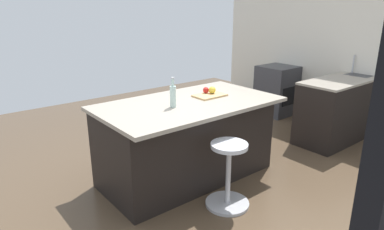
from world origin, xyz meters
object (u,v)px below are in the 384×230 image
Objects in this scene: stool_by_window at (228,177)px; apple_red at (206,90)px; apple_yellow at (212,90)px; oven_range at (277,90)px; water_bottle at (173,96)px; cutting_board at (210,95)px; kitchen_island at (187,139)px.

apple_red reaches higher than stool_by_window.
oven_range is at bearing -159.80° from apple_yellow.
water_bottle is (0.60, 0.17, 0.07)m from apple_red.
cutting_board is at bearing 80.82° from apple_red.
cutting_board is at bearing 178.27° from kitchen_island.
stool_by_window is 0.98m from water_bottle.
oven_range is 2.64m from cutting_board.
cutting_board is at bearing 20.20° from oven_range.
kitchen_island is 2.97× the size of stool_by_window.
oven_range is at bearing -161.43° from apple_red.
cutting_board is at bearing -118.19° from stool_by_window.
oven_range is 3.23m from water_bottle.
kitchen_island is 0.64m from apple_yellow.
stool_by_window is at bearing 85.68° from kitchen_island.
oven_range is at bearing -159.80° from cutting_board.
oven_range is 2.59m from apple_yellow.
cutting_board reaches higher than kitchen_island.
stool_by_window is 9.41× the size of apple_red.
water_bottle is at bearing 18.08° from oven_range.
apple_red is (-0.34, -0.07, 0.51)m from kitchen_island.
cutting_board is 0.60m from water_bottle.
water_bottle reaches higher than stool_by_window.
kitchen_island is 27.96× the size of apple_red.
cutting_board is 1.15× the size of water_bottle.
cutting_board is (-0.39, -0.72, 0.61)m from stool_by_window.
apple_yellow is at bearing -120.80° from stool_by_window.
apple_yellow is at bearing 20.20° from oven_range.
apple_yellow is 0.65m from water_bottle.
stool_by_window is 2.13× the size of water_bottle.
apple_yellow is (-0.39, -0.01, 0.51)m from kitchen_island.
stool_by_window is at bearing 61.81° from cutting_board.
stool_by_window is at bearing 29.83° from oven_range.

